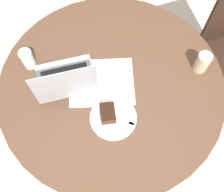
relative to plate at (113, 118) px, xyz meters
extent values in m
plane|color=#B7AD9E|center=(0.00, -0.20, -0.72)|extent=(12.00, 12.00, 0.00)
cylinder|color=#4C3323|center=(0.00, -0.20, -0.71)|extent=(0.55, 0.55, 0.02)
cylinder|color=#4C3323|center=(0.00, -0.20, -0.37)|extent=(0.10, 0.10, 0.67)
cylinder|color=#4C3323|center=(0.00, -0.20, -0.02)|extent=(1.15, 1.15, 0.03)
cube|color=black|center=(-0.70, -0.21, -0.49)|extent=(0.05, 0.05, 0.46)
cube|color=black|center=(-0.59, -0.58, -0.49)|extent=(0.05, 0.05, 0.46)
cube|color=white|center=(0.05, -0.20, 0.00)|extent=(0.32, 0.27, 0.00)
cylinder|color=silver|center=(0.00, 0.00, 0.00)|extent=(0.22, 0.22, 0.01)
cube|color=#472619|center=(0.02, -0.01, 0.03)|extent=(0.08, 0.10, 0.05)
cube|color=black|center=(0.02, -0.01, 0.05)|extent=(0.07, 0.09, 0.00)
cube|color=silver|center=(-0.02, 0.01, 0.01)|extent=(0.16, 0.07, 0.00)
cube|color=silver|center=(-0.09, 0.03, 0.01)|extent=(0.04, 0.03, 0.00)
cylinder|color=#C6AD89|center=(-0.46, -0.26, 0.05)|extent=(0.07, 0.07, 0.11)
cylinder|color=silver|center=(0.41, -0.32, 0.05)|extent=(0.06, 0.06, 0.11)
cube|color=gray|center=(0.23, -0.22, 0.00)|extent=(0.33, 0.27, 0.02)
cube|color=black|center=(0.23, -0.22, 0.01)|extent=(0.26, 0.17, 0.00)
cube|color=gray|center=(0.20, -0.11, 0.13)|extent=(0.28, 0.07, 0.23)
cube|color=black|center=(0.20, -0.12, 0.13)|extent=(0.27, 0.06, 0.21)
camera|label=1|loc=(0.02, 0.43, 1.16)|focal=42.00mm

